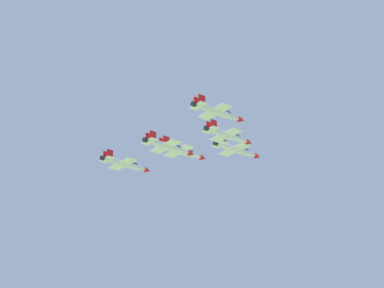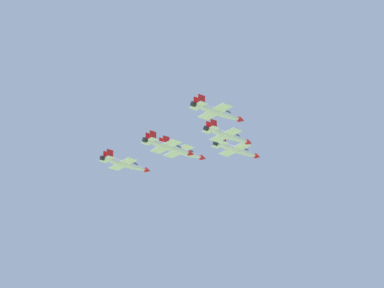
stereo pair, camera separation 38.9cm
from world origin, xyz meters
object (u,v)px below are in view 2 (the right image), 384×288
(jet_lead, at_px, (237,150))
(jet_right_outer, at_px, (217,112))
(jet_right_wingman, at_px, (228,135))
(jet_left_outer, at_px, (125,164))
(jet_slot_rear, at_px, (168,147))
(jet_left_wingman, at_px, (181,151))

(jet_lead, distance_m, jet_right_outer, 35.34)
(jet_right_wingman, distance_m, jet_left_outer, 36.76)
(jet_lead, xyz_separation_m, jet_slot_rear, (-8.98, -25.27, -6.00))
(jet_left_outer, bearing_deg, jet_slot_rear, -89.56)
(jet_lead, relative_size, jet_left_wingman, 0.98)
(jet_right_outer, relative_size, jet_slot_rear, 1.00)
(jet_left_wingman, distance_m, jet_left_outer, 18.06)
(jet_right_wingman, xyz_separation_m, jet_slot_rear, (-15.23, -8.82, -3.35))
(jet_lead, xyz_separation_m, jet_right_wingman, (6.25, -16.45, -2.65))
(jet_left_wingman, relative_size, jet_right_outer, 1.05)
(jet_right_wingman, distance_m, jet_right_outer, 17.61)
(jet_lead, bearing_deg, jet_right_wingman, -139.59)
(jet_right_wingman, distance_m, jet_slot_rear, 17.91)
(jet_right_wingman, bearing_deg, jet_left_outer, 110.87)
(jet_left_wingman, relative_size, jet_slot_rear, 1.05)
(jet_lead, bearing_deg, jet_left_wingman, 139.68)
(jet_right_outer, bearing_deg, jet_left_wingman, 69.60)
(jet_right_outer, height_order, jet_slot_rear, jet_right_outer)
(jet_left_wingman, distance_m, jet_right_wingman, 22.92)
(jet_left_outer, bearing_deg, jet_left_wingman, -39.92)
(jet_left_outer, distance_m, jet_slot_rear, 22.86)
(jet_right_wingman, relative_size, jet_right_outer, 1.00)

